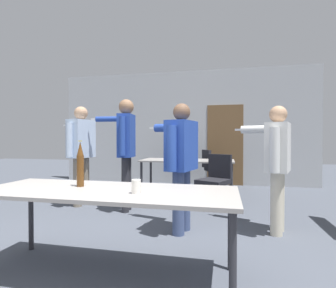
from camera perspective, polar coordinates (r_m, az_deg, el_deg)
back_wall at (r=7.00m, az=3.46°, el=3.54°), size 6.75×0.12×2.98m
conference_table_near at (r=2.31m, az=-13.26°, el=-11.05°), size 2.18×0.81×0.74m
conference_table_far at (r=5.45m, az=4.22°, el=-4.14°), size 1.89×0.81×0.74m
person_right_polo at (r=3.29m, az=2.76°, el=-2.60°), size 0.73×0.81×1.62m
person_far_watching at (r=4.31m, az=-9.23°, el=0.41°), size 0.84×0.56×1.82m
person_left_plaid at (r=4.88m, az=-18.51°, el=-0.45°), size 0.78×0.79×1.75m
person_center_tall at (r=3.53m, az=22.58°, el=-2.70°), size 0.69×0.80×1.58m
office_chair_far_right at (r=4.65m, az=10.17°, el=-8.31°), size 0.63×0.67×0.90m
office_chair_side_rolled at (r=6.19m, az=2.22°, el=-5.76°), size 0.53×0.59×0.93m
office_chair_far_left at (r=6.24m, az=9.93°, el=-5.78°), size 0.66×0.63×0.92m
beer_bottle at (r=2.48m, az=-18.55°, el=-4.32°), size 0.06×0.06×0.41m
drink_cup at (r=2.09m, az=-6.95°, el=-9.17°), size 0.07×0.07×0.11m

